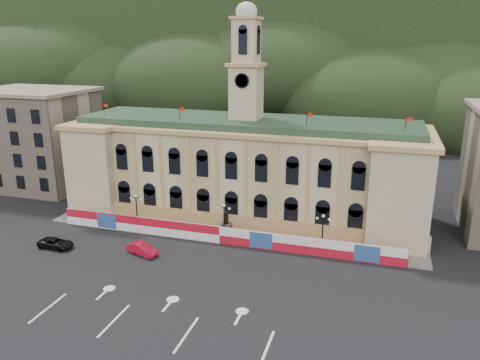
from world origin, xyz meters
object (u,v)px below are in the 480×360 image
(statue, at_px, (226,227))
(red_sedan, at_px, (142,249))
(lamp_center, at_px, (224,218))
(black_suv, at_px, (56,243))

(statue, relative_size, red_sedan, 0.76)
(lamp_center, bearing_deg, black_suv, -154.41)
(lamp_center, distance_m, red_sedan, 12.25)
(lamp_center, xyz_separation_m, black_suv, (-20.98, -10.05, -2.39))
(black_suv, bearing_deg, red_sedan, -81.50)
(lamp_center, height_order, black_suv, lamp_center)
(lamp_center, distance_m, black_suv, 23.38)
(red_sedan, xyz_separation_m, black_suv, (-12.32, -1.69, -0.07))
(red_sedan, bearing_deg, statue, -24.42)
(lamp_center, relative_size, red_sedan, 1.06)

